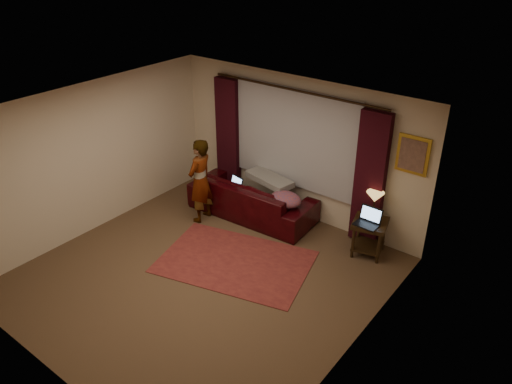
# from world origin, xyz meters

# --- Properties ---
(floor) EXTENTS (5.00, 5.00, 0.01)m
(floor) POSITION_xyz_m (0.00, 0.00, -0.01)
(floor) COLOR brown
(floor) RESTS_ON ground
(ceiling) EXTENTS (5.00, 5.00, 0.02)m
(ceiling) POSITION_xyz_m (0.00, 0.00, 2.60)
(ceiling) COLOR silver
(ceiling) RESTS_ON ground
(wall_back) EXTENTS (5.00, 0.02, 2.60)m
(wall_back) POSITION_xyz_m (0.00, 2.50, 1.30)
(wall_back) COLOR beige
(wall_back) RESTS_ON ground
(wall_front) EXTENTS (5.00, 0.02, 2.60)m
(wall_front) POSITION_xyz_m (0.00, -2.50, 1.30)
(wall_front) COLOR beige
(wall_front) RESTS_ON ground
(wall_left) EXTENTS (0.02, 5.00, 2.60)m
(wall_left) POSITION_xyz_m (-2.50, 0.00, 1.30)
(wall_left) COLOR beige
(wall_left) RESTS_ON ground
(wall_right) EXTENTS (0.02, 5.00, 2.60)m
(wall_right) POSITION_xyz_m (2.50, 0.00, 1.30)
(wall_right) COLOR beige
(wall_right) RESTS_ON ground
(sheer_curtain) EXTENTS (2.50, 0.05, 1.80)m
(sheer_curtain) POSITION_xyz_m (0.00, 2.44, 1.50)
(sheer_curtain) COLOR #A4A4AB
(sheer_curtain) RESTS_ON wall_back
(drape_left) EXTENTS (0.50, 0.14, 2.30)m
(drape_left) POSITION_xyz_m (-1.50, 2.39, 1.18)
(drape_left) COLOR black
(drape_left) RESTS_ON floor
(drape_right) EXTENTS (0.50, 0.14, 2.30)m
(drape_right) POSITION_xyz_m (1.50, 2.39, 1.18)
(drape_right) COLOR black
(drape_right) RESTS_ON floor
(curtain_rod) EXTENTS (0.04, 0.04, 3.40)m
(curtain_rod) POSITION_xyz_m (0.00, 2.39, 2.38)
(curtain_rod) COLOR black
(curtain_rod) RESTS_ON wall_back
(picture_frame) EXTENTS (0.50, 0.04, 0.60)m
(picture_frame) POSITION_xyz_m (2.10, 2.47, 1.75)
(picture_frame) COLOR gold
(picture_frame) RESTS_ON wall_back
(sofa) EXTENTS (2.43, 1.16, 0.96)m
(sofa) POSITION_xyz_m (-0.56, 1.93, 0.48)
(sofa) COLOR black
(sofa) RESTS_ON floor
(throw_blanket) EXTENTS (1.00, 0.56, 0.11)m
(throw_blanket) POSITION_xyz_m (-0.34, 2.17, 0.97)
(throw_blanket) COLOR gray
(throw_blanket) RESTS_ON sofa
(clothing_pile) EXTENTS (0.67, 0.58, 0.24)m
(clothing_pile) POSITION_xyz_m (0.23, 1.88, 0.60)
(clothing_pile) COLOR #794054
(clothing_pile) RESTS_ON sofa
(laptop_sofa) EXTENTS (0.35, 0.38, 0.22)m
(laptop_sofa) POSITION_xyz_m (-0.91, 1.80, 0.59)
(laptop_sofa) COLOR black
(laptop_sofa) RESTS_ON sofa
(area_rug) EXTENTS (2.69, 2.13, 0.01)m
(area_rug) POSITION_xyz_m (0.15, 0.58, 0.01)
(area_rug) COLOR maroon
(area_rug) RESTS_ON floor
(end_table) EXTENTS (0.65, 0.65, 0.61)m
(end_table) POSITION_xyz_m (1.72, 2.10, 0.31)
(end_table) COLOR black
(end_table) RESTS_ON floor
(tiffany_lamp) EXTENTS (0.38, 0.38, 0.45)m
(tiffany_lamp) POSITION_xyz_m (1.68, 2.25, 0.84)
(tiffany_lamp) COLOR #9A9A43
(tiffany_lamp) RESTS_ON end_table
(laptop_table) EXTENTS (0.38, 0.41, 0.27)m
(laptop_table) POSITION_xyz_m (1.72, 1.96, 0.75)
(laptop_table) COLOR black
(laptop_table) RESTS_ON end_table
(person) EXTENTS (0.51, 0.51, 1.57)m
(person) POSITION_xyz_m (-1.19, 1.25, 0.78)
(person) COLOR gray
(person) RESTS_ON floor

